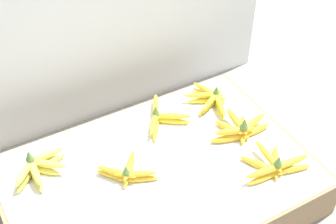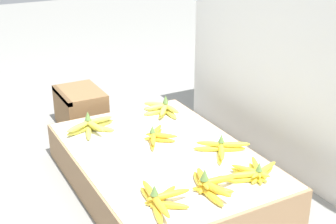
{
  "view_description": "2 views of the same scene",
  "coord_description": "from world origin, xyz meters",
  "px_view_note": "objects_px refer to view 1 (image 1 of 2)",
  "views": [
    {
      "loc": [
        -0.5,
        -0.96,
        1.4
      ],
      "look_at": [
        0.1,
        0.1,
        0.33
      ],
      "focal_mm": 50.0,
      "sensor_mm": 36.0,
      "label": 1
    },
    {
      "loc": [
        1.58,
        -0.83,
        1.12
      ],
      "look_at": [
        -0.01,
        0.03,
        0.35
      ],
      "focal_mm": 50.0,
      "sensor_mm": 36.0,
      "label": 2
    }
  ],
  "objects_px": {
    "banana_bunch_middle_midleft": "(127,173)",
    "banana_bunch_back_midright": "(161,117)",
    "banana_bunch_front_right": "(274,166)",
    "banana_bunch_back_left": "(38,168)",
    "banana_bunch_middle_right": "(240,129)",
    "banana_bunch_back_right": "(211,99)"
  },
  "relations": [
    {
      "from": "banana_bunch_back_left",
      "to": "banana_bunch_back_right",
      "type": "bearing_deg",
      "value": 1.69
    },
    {
      "from": "banana_bunch_front_right",
      "to": "banana_bunch_middle_right",
      "type": "relative_size",
      "value": 1.0
    },
    {
      "from": "banana_bunch_front_right",
      "to": "banana_bunch_back_right",
      "type": "bearing_deg",
      "value": 88.63
    },
    {
      "from": "banana_bunch_middle_right",
      "to": "banana_bunch_back_left",
      "type": "height_order",
      "value": "banana_bunch_middle_right"
    },
    {
      "from": "banana_bunch_back_right",
      "to": "banana_bunch_middle_right",
      "type": "bearing_deg",
      "value": -90.99
    },
    {
      "from": "banana_bunch_back_right",
      "to": "banana_bunch_back_midright",
      "type": "bearing_deg",
      "value": 179.06
    },
    {
      "from": "banana_bunch_front_right",
      "to": "banana_bunch_middle_midleft",
      "type": "xyz_separation_m",
      "value": [
        -0.46,
        0.22,
        -0.0
      ]
    },
    {
      "from": "banana_bunch_middle_right",
      "to": "banana_bunch_back_midright",
      "type": "xyz_separation_m",
      "value": [
        -0.23,
        0.21,
        -0.0
      ]
    },
    {
      "from": "banana_bunch_middle_right",
      "to": "banana_bunch_back_midright",
      "type": "relative_size",
      "value": 1.12
    },
    {
      "from": "banana_bunch_front_right",
      "to": "banana_bunch_middle_midleft",
      "type": "height_order",
      "value": "banana_bunch_front_right"
    },
    {
      "from": "banana_bunch_back_midright",
      "to": "banana_bunch_back_right",
      "type": "height_order",
      "value": "same"
    },
    {
      "from": "banana_bunch_front_right",
      "to": "banana_bunch_back_midright",
      "type": "height_order",
      "value": "banana_bunch_front_right"
    },
    {
      "from": "banana_bunch_middle_midleft",
      "to": "banana_bunch_back_right",
      "type": "relative_size",
      "value": 0.77
    },
    {
      "from": "banana_bunch_middle_right",
      "to": "banana_bunch_back_midright",
      "type": "bearing_deg",
      "value": 137.58
    },
    {
      "from": "banana_bunch_front_right",
      "to": "banana_bunch_back_left",
      "type": "bearing_deg",
      "value": 151.55
    },
    {
      "from": "banana_bunch_middle_midleft",
      "to": "banana_bunch_back_midright",
      "type": "bearing_deg",
      "value": 39.21
    },
    {
      "from": "banana_bunch_front_right",
      "to": "banana_bunch_middle_midleft",
      "type": "distance_m",
      "value": 0.51
    },
    {
      "from": "banana_bunch_back_midright",
      "to": "banana_bunch_back_right",
      "type": "bearing_deg",
      "value": -0.94
    },
    {
      "from": "banana_bunch_middle_right",
      "to": "banana_bunch_back_right",
      "type": "bearing_deg",
      "value": 89.01
    },
    {
      "from": "banana_bunch_middle_midleft",
      "to": "banana_bunch_back_midright",
      "type": "distance_m",
      "value": 0.3
    },
    {
      "from": "banana_bunch_front_right",
      "to": "banana_bunch_back_left",
      "type": "relative_size",
      "value": 1.2
    },
    {
      "from": "banana_bunch_middle_midleft",
      "to": "banana_bunch_back_left",
      "type": "bearing_deg",
      "value": 147.28
    }
  ]
}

